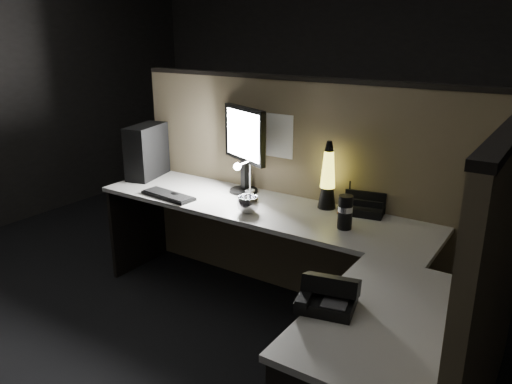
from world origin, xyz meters
The scene contains 17 objects.
floor centered at (0.00, 0.00, 0.00)m, with size 6.00×6.00×0.00m, color black.
room_shell centered at (0.00, 0.00, 1.62)m, with size 6.00×6.00×6.00m.
partition_back centered at (0.00, 0.93, 0.75)m, with size 2.66×0.06×1.50m, color brown.
partition_right centered at (1.33, 0.10, 0.75)m, with size 0.06×1.66×1.50m, color brown.
desk centered at (0.18, 0.25, 0.58)m, with size 2.60×1.60×0.73m.
pc_tower centered at (-1.22, 0.69, 0.93)m, with size 0.17×0.38×0.40m, color black.
monitor centered at (-0.39, 0.79, 1.09)m, with size 0.44×0.22×0.59m.
keyboard centered at (-0.75, 0.40, 0.74)m, with size 0.41×0.14×0.02m, color black.
mouse centered at (-0.71, 0.43, 0.75)m, with size 0.09×0.06×0.03m, color black.
clip_lamp centered at (-0.32, 0.68, 0.88)m, with size 0.05×0.20×0.26m.
organizer centered at (0.47, 0.86, 0.77)m, with size 0.29×0.26×0.19m.
lava_lamp centered at (0.24, 0.80, 0.91)m, with size 0.12×0.12×0.43m.
travel_mug centered at (0.47, 0.55, 0.83)m, with size 0.09×0.09×0.20m, color black.
steel_mug centered at (-0.13, 0.45, 0.78)m, with size 0.13×0.13×0.11m, color silver.
figurine centered at (0.40, 0.67, 0.77)m, with size 0.05×0.05×0.05m, color orange.
pinned_paper centered at (-0.17, 0.90, 1.13)m, with size 0.21×0.00×0.30m, color white.
desk_phone centered at (0.76, -0.27, 0.78)m, with size 0.27×0.27×0.14m.
Camera 1 is at (1.51, -1.94, 1.82)m, focal length 35.00 mm.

